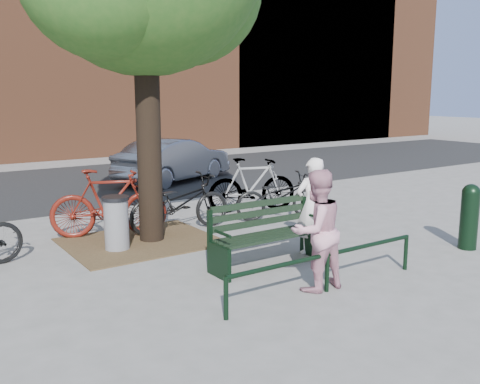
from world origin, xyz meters
TOP-DOWN VIEW (x-y plane):
  - ground at (0.00, 0.00)m, footprint 90.00×90.00m
  - dirt_pit at (-1.00, 2.20)m, footprint 2.40×2.00m
  - road at (0.00, 8.50)m, footprint 40.00×7.00m
  - park_bench at (-0.00, 0.08)m, footprint 1.74×0.54m
  - guard_railing at (0.00, -1.20)m, footprint 3.06×0.06m
  - person_left at (0.95, 0.15)m, footprint 0.61×0.47m
  - person_right at (-0.06, -1.05)m, footprint 0.75×0.58m
  - bollard at (3.16, -1.08)m, footprint 0.28×0.28m
  - litter_bin at (-1.49, 2.00)m, footprint 0.42×0.42m
  - bicycle_b at (-1.29, 2.84)m, footprint 2.04×1.22m
  - bicycle_c at (-0.10, 2.49)m, footprint 1.95×0.72m
  - bicycle_d at (1.90, 3.06)m, footprint 1.96×1.06m
  - bicycle_e at (1.93, 2.20)m, footprint 1.85×1.13m
  - parked_car at (2.31, 7.37)m, footprint 3.92×2.68m

SIDE VIEW (x-z plane):
  - ground at x=0.00m, z-range 0.00..0.00m
  - road at x=0.00m, z-range 0.00..0.01m
  - dirt_pit at x=-1.00m, z-range 0.00..0.02m
  - guard_railing at x=0.00m, z-range 0.15..0.66m
  - litter_bin at x=-1.49m, z-range 0.01..0.87m
  - bicycle_e at x=1.93m, z-range 0.00..0.92m
  - park_bench at x=0.00m, z-range -0.01..0.97m
  - bicycle_c at x=-0.10m, z-range 0.00..1.02m
  - bollard at x=3.16m, z-range 0.04..1.08m
  - bicycle_d at x=1.90m, z-range 0.00..1.14m
  - bicycle_b at x=-1.29m, z-range 0.00..1.18m
  - parked_car at x=2.31m, z-range 0.00..1.22m
  - person_left at x=0.95m, z-range 0.00..1.49m
  - person_right at x=-0.06m, z-range 0.00..1.53m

